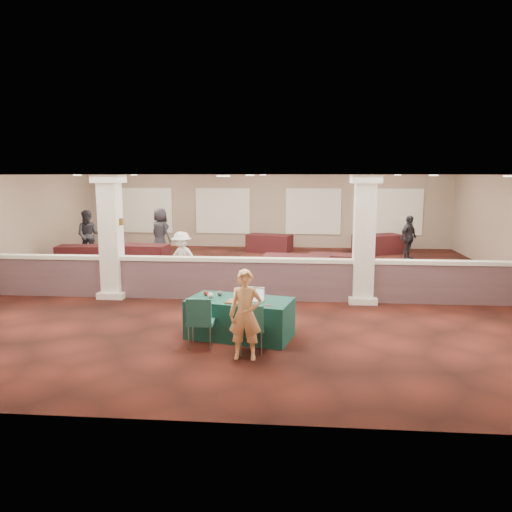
# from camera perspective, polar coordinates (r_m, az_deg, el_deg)

# --- Properties ---
(ground) EXTENTS (16.00, 16.00, 0.00)m
(ground) POSITION_cam_1_polar(r_m,az_deg,el_deg) (14.46, -0.66, -3.52)
(ground) COLOR #481812
(ground) RESTS_ON ground
(wall_back) EXTENTS (16.00, 0.04, 3.20)m
(wall_back) POSITION_cam_1_polar(r_m,az_deg,el_deg) (22.14, 1.34, 5.15)
(wall_back) COLOR #8D7061
(wall_back) RESTS_ON ground
(wall_front) EXTENTS (16.00, 0.04, 3.20)m
(wall_front) POSITION_cam_1_polar(r_m,az_deg,el_deg) (6.40, -7.64, -5.42)
(wall_front) COLOR #8D7061
(wall_front) RESTS_ON ground
(ceiling) EXTENTS (16.00, 16.00, 0.02)m
(ceiling) POSITION_cam_1_polar(r_m,az_deg,el_deg) (14.10, -0.68, 9.27)
(ceiling) COLOR silver
(ceiling) RESTS_ON wall_back
(partition_wall) EXTENTS (15.60, 0.28, 1.10)m
(partition_wall) POSITION_cam_1_polar(r_m,az_deg,el_deg) (12.88, -1.30, -2.54)
(partition_wall) COLOR #51373C
(partition_wall) RESTS_ON ground
(column_left) EXTENTS (0.72, 0.72, 3.20)m
(column_left) POSITION_cam_1_polar(r_m,az_deg,el_deg) (13.54, -16.23, 2.26)
(column_left) COLOR silver
(column_left) RESTS_ON ground
(column_right) EXTENTS (0.72, 0.72, 3.20)m
(column_right) POSITION_cam_1_polar(r_m,az_deg,el_deg) (12.74, 12.23, 2.00)
(column_right) COLOR silver
(column_right) RESTS_ON ground
(sconce_left) EXTENTS (0.12, 0.12, 0.18)m
(sconce_left) POSITION_cam_1_polar(r_m,az_deg,el_deg) (13.60, -17.40, 3.78)
(sconce_left) COLOR brown
(sconce_left) RESTS_ON column_left
(sconce_right) EXTENTS (0.12, 0.12, 0.18)m
(sconce_right) POSITION_cam_1_polar(r_m,az_deg,el_deg) (13.40, -15.18, 3.80)
(sconce_right) COLOR brown
(sconce_right) RESTS_ON column_left
(near_table) EXTENTS (2.20, 1.45, 0.78)m
(near_table) POSITION_cam_1_polar(r_m,az_deg,el_deg) (10.00, -1.85, -7.12)
(near_table) COLOR #0D3230
(near_table) RESTS_ON ground
(conf_chair_main) EXTENTS (0.57, 0.58, 0.92)m
(conf_chair_main) POSITION_cam_1_polar(r_m,az_deg,el_deg) (9.05, -0.70, -7.89)
(conf_chair_main) COLOR #1F5B51
(conf_chair_main) RESTS_ON ground
(conf_chair_side) EXTENTS (0.50, 0.50, 0.98)m
(conf_chair_side) POSITION_cam_1_polar(r_m,az_deg,el_deg) (9.39, -6.41, -7.07)
(conf_chair_side) COLOR #1F5B51
(conf_chair_side) RESTS_ON ground
(woman) EXTENTS (0.59, 0.40, 1.60)m
(woman) POSITION_cam_1_polar(r_m,az_deg,el_deg) (8.75, -1.21, -6.74)
(woman) COLOR #F0AA68
(woman) RESTS_ON ground
(far_table_front_left) EXTENTS (1.95, 1.11, 0.76)m
(far_table_front_left) POSITION_cam_1_polar(r_m,az_deg,el_deg) (18.14, -12.95, 0.09)
(far_table_front_left) COLOR black
(far_table_front_left) RESTS_ON ground
(far_table_front_center) EXTENTS (2.12, 1.28, 0.81)m
(far_table_front_center) POSITION_cam_1_polar(r_m,az_deg,el_deg) (14.99, 4.54, -1.51)
(far_table_front_center) COLOR black
(far_table_front_center) RESTS_ON ground
(far_table_front_right) EXTENTS (1.70, 1.06, 0.64)m
(far_table_front_right) POSITION_cam_1_polar(r_m,az_deg,el_deg) (16.47, 8.76, -0.89)
(far_table_front_right) COLOR black
(far_table_front_right) RESTS_ON ground
(far_table_back_left) EXTENTS (1.72, 1.00, 0.66)m
(far_table_back_left) POSITION_cam_1_polar(r_m,az_deg,el_deg) (19.16, -19.41, 0.15)
(far_table_back_left) COLOR black
(far_table_back_left) RESTS_ON ground
(far_table_back_center) EXTENTS (2.00, 1.39, 0.73)m
(far_table_back_center) POSITION_cam_1_polar(r_m,az_deg,el_deg) (20.77, 1.55, 1.45)
(far_table_back_center) COLOR black
(far_table_back_center) RESTS_ON ground
(far_table_back_right) EXTENTS (2.13, 1.60, 0.78)m
(far_table_back_right) POSITION_cam_1_polar(r_m,az_deg,el_deg) (20.98, 13.74, 1.32)
(far_table_back_right) COLOR black
(far_table_back_right) RESTS_ON ground
(attendee_a) EXTENTS (1.00, 0.71, 1.89)m
(attendee_a) POSITION_cam_1_polar(r_m,az_deg,el_deg) (19.81, -18.57, 2.26)
(attendee_a) COLOR black
(attendee_a) RESTS_ON ground
(attendee_b) EXTENTS (1.11, 0.80, 1.58)m
(attendee_b) POSITION_cam_1_polar(r_m,az_deg,el_deg) (14.64, -8.48, -0.32)
(attendee_b) COLOR silver
(attendee_b) RESTS_ON ground
(attendee_c) EXTENTS (1.03, 1.05, 1.70)m
(attendee_c) POSITION_cam_1_polar(r_m,az_deg,el_deg) (19.60, 17.01, 2.00)
(attendee_c) COLOR black
(attendee_c) RESTS_ON ground
(attendee_d) EXTENTS (1.07, 0.97, 1.92)m
(attendee_d) POSITION_cam_1_polar(r_m,az_deg,el_deg) (19.81, -10.87, 2.63)
(attendee_d) COLOR black
(attendee_d) RESTS_ON ground
(laptop_base) EXTENTS (0.40, 0.32, 0.02)m
(laptop_base) POSITION_cam_1_polar(r_m,az_deg,el_deg) (9.74, -0.20, -5.12)
(laptop_base) COLOR silver
(laptop_base) RESTS_ON near_table
(laptop_screen) EXTENTS (0.35, 0.09, 0.23)m
(laptop_screen) POSITION_cam_1_polar(r_m,az_deg,el_deg) (9.82, 0.02, -4.24)
(laptop_screen) COLOR silver
(laptop_screen) RESTS_ON near_table
(screen_glow) EXTENTS (0.31, 0.08, 0.20)m
(screen_glow) POSITION_cam_1_polar(r_m,az_deg,el_deg) (9.82, 0.01, -4.34)
(screen_glow) COLOR silver
(screen_glow) RESTS_ON near_table
(knitting) EXTENTS (0.49, 0.41, 0.03)m
(knitting) POSITION_cam_1_polar(r_m,az_deg,el_deg) (9.63, -2.11, -5.26)
(knitting) COLOR #AB561B
(knitting) RESTS_ON near_table
(yarn_cream) EXTENTS (0.12, 0.12, 0.12)m
(yarn_cream) POSITION_cam_1_polar(r_m,az_deg,el_deg) (9.99, -5.25, -4.50)
(yarn_cream) COLOR beige
(yarn_cream) RESTS_ON near_table
(yarn_red) EXTENTS (0.11, 0.11, 0.11)m
(yarn_red) POSITION_cam_1_polar(r_m,az_deg,el_deg) (10.20, -5.72, -4.25)
(yarn_red) COLOR maroon
(yarn_red) RESTS_ON near_table
(yarn_grey) EXTENTS (0.11, 0.11, 0.11)m
(yarn_grey) POSITION_cam_1_polar(r_m,az_deg,el_deg) (10.16, -4.17, -4.27)
(yarn_grey) COLOR #47474C
(yarn_grey) RESTS_ON near_table
(scissors) EXTENTS (0.13, 0.06, 0.01)m
(scissors) POSITION_cam_1_polar(r_m,az_deg,el_deg) (9.41, 1.50, -5.67)
(scissors) COLOR red
(scissors) RESTS_ON near_table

